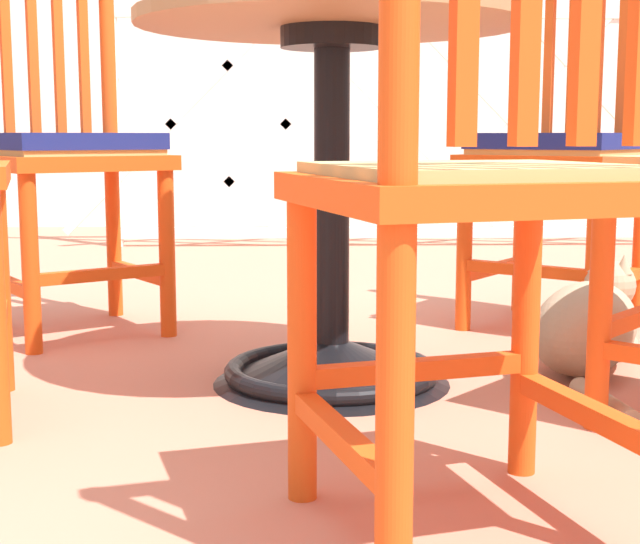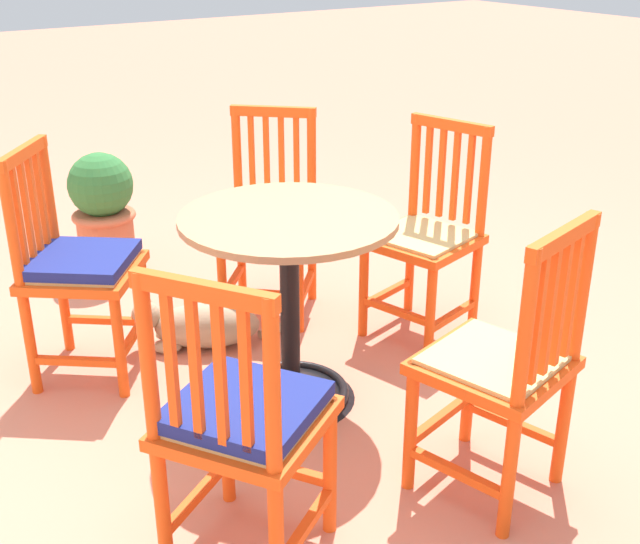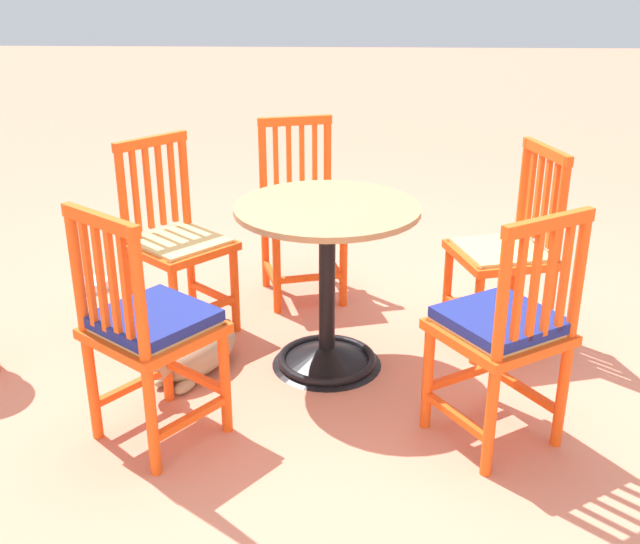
{
  "view_description": "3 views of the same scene",
  "coord_description": "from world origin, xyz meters",
  "px_view_note": "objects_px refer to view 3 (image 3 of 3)",
  "views": [
    {
      "loc": [
        0.02,
        -1.71,
        0.5
      ],
      "look_at": [
        0.08,
        0.17,
        0.23
      ],
      "focal_mm": 53.2,
      "sensor_mm": 36.0,
      "label": 1
    },
    {
      "loc": [
        -2.14,
        1.51,
        1.65
      ],
      "look_at": [
        0.02,
        0.09,
        0.53
      ],
      "focal_mm": 45.38,
      "sensor_mm": 36.0,
      "label": 2
    },
    {
      "loc": [
        0.02,
        3.14,
        1.68
      ],
      "look_at": [
        0.13,
        0.13,
        0.42
      ],
      "focal_mm": 43.36,
      "sensor_mm": 36.0,
      "label": 3
    }
  ],
  "objects_px": {
    "orange_chair_tucked_in": "(302,215)",
    "pet_water_bowl": "(93,284)",
    "orange_chair_by_planter": "(149,329)",
    "orange_chair_at_corner": "(503,331)",
    "orange_chair_facing_out": "(507,254)",
    "orange_chair_near_fence": "(176,244)",
    "cafe_table": "(327,305)",
    "tabby_cat": "(194,355)"
  },
  "relations": [
    {
      "from": "cafe_table",
      "to": "tabby_cat",
      "type": "distance_m",
      "value": 0.6
    },
    {
      "from": "orange_chair_tucked_in",
      "to": "pet_water_bowl",
      "type": "relative_size",
      "value": 5.36
    },
    {
      "from": "orange_chair_facing_out",
      "to": "orange_chair_tucked_in",
      "type": "relative_size",
      "value": 1.0
    },
    {
      "from": "orange_chair_at_corner",
      "to": "orange_chair_facing_out",
      "type": "xyz_separation_m",
      "value": [
        -0.16,
        -0.79,
        -0.01
      ]
    },
    {
      "from": "orange_chair_facing_out",
      "to": "orange_chair_near_fence",
      "type": "xyz_separation_m",
      "value": [
        1.5,
        -0.07,
        0.0
      ]
    },
    {
      "from": "cafe_table",
      "to": "pet_water_bowl",
      "type": "xyz_separation_m",
      "value": [
        1.28,
        -0.78,
        -0.26
      ]
    },
    {
      "from": "orange_chair_by_planter",
      "to": "pet_water_bowl",
      "type": "height_order",
      "value": "orange_chair_by_planter"
    },
    {
      "from": "orange_chair_at_corner",
      "to": "orange_chair_tucked_in",
      "type": "relative_size",
      "value": 1.0
    },
    {
      "from": "orange_chair_at_corner",
      "to": "orange_chair_tucked_in",
      "type": "height_order",
      "value": "same"
    },
    {
      "from": "orange_chair_tucked_in",
      "to": "pet_water_bowl",
      "type": "height_order",
      "value": "orange_chair_tucked_in"
    },
    {
      "from": "cafe_table",
      "to": "orange_chair_tucked_in",
      "type": "height_order",
      "value": "orange_chair_tucked_in"
    },
    {
      "from": "tabby_cat",
      "to": "pet_water_bowl",
      "type": "xyz_separation_m",
      "value": [
        0.72,
        -0.89,
        -0.07
      ]
    },
    {
      "from": "orange_chair_at_corner",
      "to": "pet_water_bowl",
      "type": "bearing_deg",
      "value": -34.34
    },
    {
      "from": "orange_chair_facing_out",
      "to": "orange_chair_at_corner",
      "type": "bearing_deg",
      "value": 78.6
    },
    {
      "from": "orange_chair_at_corner",
      "to": "tabby_cat",
      "type": "relative_size",
      "value": 1.27
    },
    {
      "from": "orange_chair_tucked_in",
      "to": "pet_water_bowl",
      "type": "xyz_separation_m",
      "value": [
        1.13,
        -0.01,
        -0.41
      ]
    },
    {
      "from": "orange_chair_near_fence",
      "to": "cafe_table",
      "type": "bearing_deg",
      "value": 155.46
    },
    {
      "from": "orange_chair_at_corner",
      "to": "orange_chair_near_fence",
      "type": "xyz_separation_m",
      "value": [
        1.34,
        -0.85,
        -0.01
      ]
    },
    {
      "from": "cafe_table",
      "to": "orange_chair_at_corner",
      "type": "height_order",
      "value": "orange_chair_at_corner"
    },
    {
      "from": "orange_chair_at_corner",
      "to": "orange_chair_tucked_in",
      "type": "xyz_separation_m",
      "value": [
        0.79,
        -1.29,
        -0.01
      ]
    },
    {
      "from": "orange_chair_near_fence",
      "to": "tabby_cat",
      "type": "distance_m",
      "value": 0.57
    },
    {
      "from": "tabby_cat",
      "to": "pet_water_bowl",
      "type": "bearing_deg",
      "value": -51.01
    },
    {
      "from": "tabby_cat",
      "to": "orange_chair_near_fence",
      "type": "bearing_deg",
      "value": -72.1
    },
    {
      "from": "orange_chair_tucked_in",
      "to": "orange_chair_near_fence",
      "type": "height_order",
      "value": "same"
    },
    {
      "from": "orange_chair_facing_out",
      "to": "tabby_cat",
      "type": "relative_size",
      "value": 1.27
    },
    {
      "from": "orange_chair_facing_out",
      "to": "orange_chair_tucked_in",
      "type": "distance_m",
      "value": 1.07
    },
    {
      "from": "orange_chair_near_fence",
      "to": "pet_water_bowl",
      "type": "relative_size",
      "value": 5.36
    },
    {
      "from": "orange_chair_at_corner",
      "to": "orange_chair_near_fence",
      "type": "height_order",
      "value": "same"
    },
    {
      "from": "orange_chair_by_planter",
      "to": "orange_chair_at_corner",
      "type": "distance_m",
      "value": 1.25
    },
    {
      "from": "orange_chair_by_planter",
      "to": "tabby_cat",
      "type": "height_order",
      "value": "orange_chair_by_planter"
    },
    {
      "from": "orange_chair_at_corner",
      "to": "tabby_cat",
      "type": "xyz_separation_m",
      "value": [
        1.2,
        -0.42,
        -0.35
      ]
    },
    {
      "from": "orange_chair_near_fence",
      "to": "orange_chair_facing_out",
      "type": "bearing_deg",
      "value": 177.46
    },
    {
      "from": "orange_chair_by_planter",
      "to": "orange_chair_facing_out",
      "type": "relative_size",
      "value": 1.0
    },
    {
      "from": "pet_water_bowl",
      "to": "orange_chair_facing_out",
      "type": "bearing_deg",
      "value": 165.9
    },
    {
      "from": "orange_chair_tucked_in",
      "to": "tabby_cat",
      "type": "bearing_deg",
      "value": 64.77
    },
    {
      "from": "cafe_table",
      "to": "orange_chair_near_fence",
      "type": "bearing_deg",
      "value": -24.54
    },
    {
      "from": "orange_chair_by_planter",
      "to": "orange_chair_near_fence",
      "type": "relative_size",
      "value": 1.0
    },
    {
      "from": "orange_chair_tucked_in",
      "to": "orange_chair_at_corner",
      "type": "bearing_deg",
      "value": 121.27
    },
    {
      "from": "orange_chair_by_planter",
      "to": "orange_chair_near_fence",
      "type": "xyz_separation_m",
      "value": [
        0.09,
        -0.89,
        -0.01
      ]
    },
    {
      "from": "orange_chair_by_planter",
      "to": "tabby_cat",
      "type": "xyz_separation_m",
      "value": [
        -0.05,
        -0.45,
        -0.35
      ]
    },
    {
      "from": "orange_chair_facing_out",
      "to": "pet_water_bowl",
      "type": "xyz_separation_m",
      "value": [
        2.08,
        -0.52,
        -0.41
      ]
    },
    {
      "from": "orange_chair_at_corner",
      "to": "orange_chair_tucked_in",
      "type": "distance_m",
      "value": 1.52
    }
  ]
}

